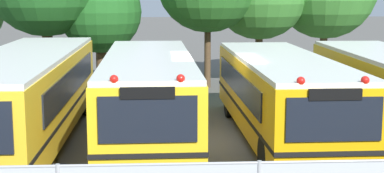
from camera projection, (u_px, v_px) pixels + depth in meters
ground_plane at (215, 141)px, 16.85m from camera, size 160.00×160.00×0.00m
school_bus_0 at (25, 94)px, 16.37m from camera, size 2.60×11.48×2.69m
school_bus_1 at (148, 94)px, 16.66m from camera, size 2.65×10.03×2.61m
school_bus_2 at (282, 94)px, 16.87m from camera, size 2.64×9.98×2.54m
tree_2 at (101, 13)px, 25.16m from camera, size 3.57×3.57×5.17m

